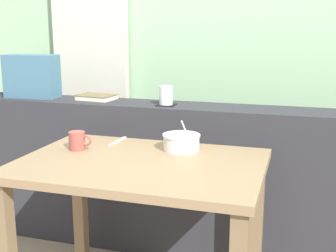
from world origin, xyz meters
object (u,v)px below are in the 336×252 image
(coaster_square, at_px, (166,105))
(throw_pillow, at_px, (32,76))
(ceramic_mug, at_px, (77,141))
(fork_utensil, at_px, (118,141))
(soup_bowl, at_px, (181,142))
(closed_book, at_px, (96,97))
(juice_glass, at_px, (166,96))
(breakfast_table, at_px, (141,187))

(coaster_square, xyz_separation_m, throw_pillow, (-0.87, 0.04, 0.13))
(coaster_square, distance_m, ceramic_mug, 0.59)
(coaster_square, distance_m, fork_utensil, 0.38)
(soup_bowl, bearing_deg, coaster_square, 116.87)
(closed_book, height_order, soup_bowl, closed_book)
(fork_utensil, bearing_deg, juice_glass, 66.48)
(breakfast_table, distance_m, fork_utensil, 0.38)
(throw_pillow, xyz_separation_m, soup_bowl, (1.06, -0.42, -0.23))
(breakfast_table, xyz_separation_m, throw_pillow, (-0.94, 0.63, 0.39))
(coaster_square, bearing_deg, breakfast_table, -83.11)
(closed_book, bearing_deg, throw_pillow, -176.79)
(juice_glass, xyz_separation_m, fork_utensil, (-0.15, -0.32, -0.19))
(juice_glass, xyz_separation_m, ceramic_mug, (-0.27, -0.52, -0.15))
(breakfast_table, bearing_deg, throw_pillow, 146.06)
(coaster_square, xyz_separation_m, closed_book, (-0.45, 0.06, 0.01))
(soup_bowl, bearing_deg, closed_book, 145.64)
(soup_bowl, distance_m, fork_utensil, 0.35)
(juice_glass, bearing_deg, soup_bowl, -63.13)
(soup_bowl, relative_size, ceramic_mug, 1.56)
(closed_book, distance_m, ceramic_mug, 0.61)
(juice_glass, distance_m, throw_pillow, 0.87)
(closed_book, relative_size, fork_utensil, 1.35)
(closed_book, distance_m, fork_utensil, 0.51)
(breakfast_table, height_order, throw_pillow, throw_pillow)
(closed_book, relative_size, soup_bowl, 1.30)
(fork_utensil, relative_size, ceramic_mug, 1.50)
(fork_utensil, height_order, ceramic_mug, ceramic_mug)
(breakfast_table, bearing_deg, coaster_square, 96.89)
(coaster_square, relative_size, throw_pillow, 0.31)
(throw_pillow, distance_m, ceramic_mug, 0.85)
(closed_book, bearing_deg, juice_glass, -7.43)
(fork_utensil, bearing_deg, throw_pillow, 155.10)
(juice_glass, bearing_deg, coaster_square, 180.00)
(juice_glass, bearing_deg, fork_utensil, -115.13)
(soup_bowl, xyz_separation_m, fork_utensil, (-0.35, 0.06, -0.03))
(breakfast_table, xyz_separation_m, coaster_square, (-0.07, 0.60, 0.26))
(closed_book, distance_m, throw_pillow, 0.43)
(closed_book, xyz_separation_m, ceramic_mug, (0.18, -0.58, -0.11))
(juice_glass, bearing_deg, closed_book, 172.57)
(juice_glass, height_order, closed_book, juice_glass)
(coaster_square, bearing_deg, fork_utensil, -115.13)
(coaster_square, relative_size, fork_utensil, 0.59)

